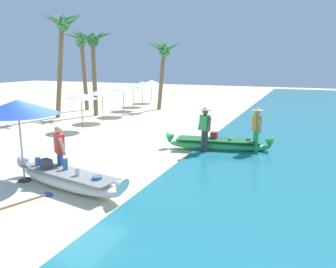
% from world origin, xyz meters
% --- Properties ---
extents(ground_plane, '(80.00, 80.00, 0.00)m').
position_xyz_m(ground_plane, '(0.00, 0.00, 0.00)').
color(ground_plane, beige).
extents(boat_white_foreground, '(4.09, 1.43, 0.80)m').
position_xyz_m(boat_white_foreground, '(0.66, -1.12, 0.27)').
color(boat_white_foreground, white).
rests_on(boat_white_foreground, ground).
extents(boat_green_midground, '(4.15, 1.45, 0.77)m').
position_xyz_m(boat_green_midground, '(3.47, 4.33, 0.27)').
color(boat_green_midground, '#38B760').
rests_on(boat_green_midground, ground).
extents(person_vendor_hatted, '(0.58, 0.45, 1.81)m').
position_xyz_m(person_vendor_hatted, '(3.10, 3.68, 1.05)').
color(person_vendor_hatted, '#333842').
rests_on(person_vendor_hatted, ground).
extents(person_tourist_customer, '(0.56, 0.47, 1.63)m').
position_xyz_m(person_tourist_customer, '(0.07, -0.68, 0.92)').
color(person_tourist_customer, '#3D5BA8').
rests_on(person_tourist_customer, ground).
extents(person_vendor_assistant, '(0.46, 0.58, 1.79)m').
position_xyz_m(person_vendor_assistant, '(4.86, 4.39, 1.04)').
color(person_vendor_assistant, green).
rests_on(person_vendor_assistant, ground).
extents(patio_umbrella_large, '(2.22, 2.22, 2.38)m').
position_xyz_m(patio_umbrella_large, '(-0.90, -1.13, 2.16)').
color(patio_umbrella_large, '#B7B7BC').
rests_on(patio_umbrella_large, ground).
extents(parasol_row_0, '(1.60, 1.60, 1.91)m').
position_xyz_m(parasol_row_0, '(-3.83, 5.59, 1.75)').
color(parasol_row_0, '#8E6B47').
rests_on(parasol_row_0, ground).
extents(parasol_row_1, '(1.60, 1.60, 1.91)m').
position_xyz_m(parasol_row_1, '(-4.23, 8.04, 1.75)').
color(parasol_row_1, '#8E6B47').
rests_on(parasol_row_1, ground).
extents(parasol_row_2, '(1.60, 1.60, 1.91)m').
position_xyz_m(parasol_row_2, '(-4.26, 10.45, 1.75)').
color(parasol_row_2, '#8E6B47').
rests_on(parasol_row_2, ground).
extents(parasol_row_3, '(1.60, 1.60, 1.91)m').
position_xyz_m(parasol_row_3, '(-4.88, 12.93, 1.75)').
color(parasol_row_3, '#8E6B47').
rests_on(parasol_row_3, ground).
extents(parasol_row_4, '(1.60, 1.60, 1.91)m').
position_xyz_m(parasol_row_4, '(-5.29, 15.11, 1.75)').
color(parasol_row_4, '#8E6B47').
rests_on(parasol_row_4, ground).
extents(parasol_row_5, '(1.60, 1.60, 1.91)m').
position_xyz_m(parasol_row_5, '(-5.62, 17.43, 1.75)').
color(parasol_row_5, '#8E6B47').
rests_on(parasol_row_5, ground).
extents(palm_tree_tall_inland, '(2.45, 2.71, 5.38)m').
position_xyz_m(palm_tree_tall_inland, '(-6.03, 9.90, 4.40)').
color(palm_tree_tall_inland, brown).
rests_on(palm_tree_tall_inland, ground).
extents(palm_tree_leaning_seaward, '(2.67, 2.34, 6.25)m').
position_xyz_m(palm_tree_leaning_seaward, '(-7.01, 8.34, 5.02)').
color(palm_tree_leaning_seaward, brown).
rests_on(palm_tree_leaning_seaward, ground).
extents(palm_tree_mid_cluster, '(2.62, 2.57, 4.93)m').
position_xyz_m(palm_tree_mid_cluster, '(-3.02, 14.06, 3.96)').
color(palm_tree_mid_cluster, brown).
rests_on(palm_tree_mid_cluster, ground).
extents(palm_tree_far_behind, '(2.41, 2.53, 5.53)m').
position_xyz_m(palm_tree_far_behind, '(-8.20, 11.76, 4.32)').
color(palm_tree_far_behind, brown).
rests_on(palm_tree_far_behind, ground).
extents(paddle, '(0.77, 1.70, 0.05)m').
position_xyz_m(paddle, '(0.30, -2.20, 0.03)').
color(paddle, '#8E6B47').
rests_on(paddle, ground).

